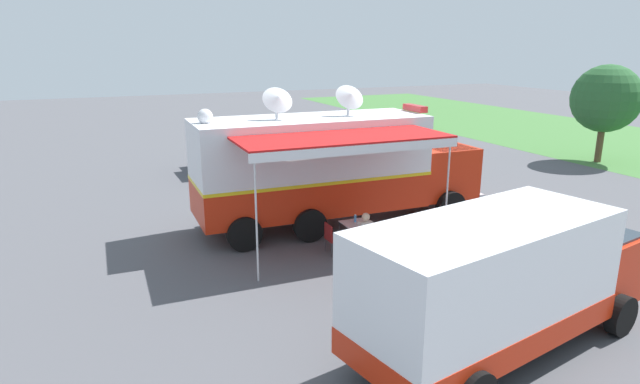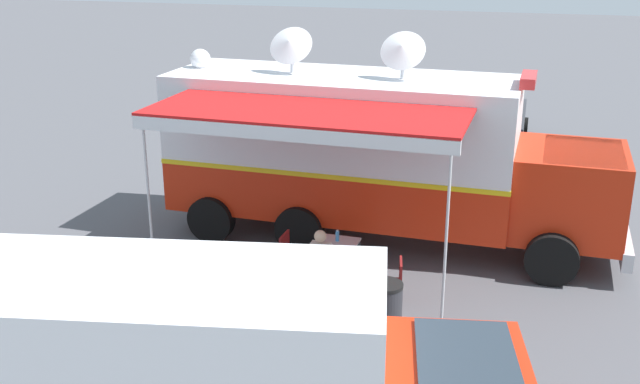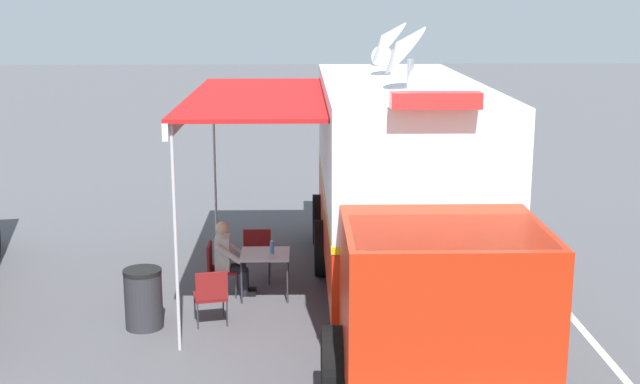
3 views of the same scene
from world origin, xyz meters
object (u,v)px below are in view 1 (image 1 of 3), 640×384
at_px(water_bottle, 355,218).
at_px(car_behind_truck, 223,154).
at_px(seated_responder, 364,233).
at_px(folding_table, 357,225).
at_px(folding_chair_spare_by_truck, 410,233).
at_px(car_far_corner, 297,149).
at_px(folding_chair_at_table, 367,240).
at_px(support_truck, 503,283).
at_px(trash_bin, 432,246).
at_px(folding_chair_beside_table, 332,236).
at_px(command_truck, 333,165).

bearing_deg(water_bottle, car_behind_truck, -173.46).
distance_m(seated_responder, car_behind_truck, 11.35).
bearing_deg(folding_table, folding_chair_spare_by_truck, 57.89).
xyz_separation_m(car_behind_truck, car_far_corner, (0.20, 3.48, 0.00)).
distance_m(car_behind_truck, car_far_corner, 3.48).
bearing_deg(seated_responder, water_bottle, 171.95).
height_order(seated_responder, car_far_corner, car_far_corner).
distance_m(water_bottle, folding_chair_spare_by_truck, 1.59).
xyz_separation_m(folding_chair_spare_by_truck, car_far_corner, (-11.28, 1.00, 0.37)).
distance_m(folding_chair_at_table, folding_chair_spare_by_truck, 1.37).
relative_size(folding_chair_spare_by_truck, support_truck, 0.12).
height_order(folding_table, folding_chair_at_table, folding_chair_at_table).
bearing_deg(folding_chair_spare_by_truck, folding_table, -122.11).
height_order(folding_chair_at_table, trash_bin, trash_bin).
distance_m(folding_chair_at_table, car_behind_truck, 11.54).
bearing_deg(folding_chair_beside_table, trash_bin, 52.95).
xyz_separation_m(folding_table, folding_chair_beside_table, (0.16, -0.85, -0.16)).
bearing_deg(car_behind_truck, car_far_corner, 86.72).
bearing_deg(support_truck, folding_chair_spare_by_truck, 165.55).
bearing_deg(car_behind_truck, water_bottle, 6.54).
height_order(command_truck, support_truck, command_truck).
xyz_separation_m(command_truck, water_bottle, (2.08, -0.27, -1.11)).
relative_size(folding_chair_beside_table, folding_chair_spare_by_truck, 1.00).
distance_m(folding_chair_at_table, car_far_corner, 11.54).
relative_size(folding_chair_spare_by_truck, seated_responder, 0.70).
height_order(water_bottle, folding_chair_spare_by_truck, water_bottle).
xyz_separation_m(folding_table, water_bottle, (-0.11, 0.00, 0.16)).
relative_size(command_truck, support_truck, 1.35).
bearing_deg(water_bottle, folding_chair_spare_by_truck, 54.28).
xyz_separation_m(folding_table, support_truck, (5.84, -0.03, 0.71)).
xyz_separation_m(folding_chair_at_table, folding_chair_beside_table, (-0.64, -0.74, 0.00)).
height_order(folding_chair_at_table, folding_chair_spare_by_truck, same).
bearing_deg(support_truck, car_behind_truck, -175.93).
xyz_separation_m(seated_responder, car_behind_truck, (-11.30, -1.11, 0.23)).
bearing_deg(car_behind_truck, folding_chair_beside_table, 1.90).
height_order(folding_chair_spare_by_truck, seated_responder, seated_responder).
xyz_separation_m(seated_responder, support_truck, (5.23, 0.07, 0.73)).
height_order(folding_table, support_truck, support_truck).
distance_m(seated_responder, car_far_corner, 11.35).
distance_m(water_bottle, folding_chair_at_table, 0.97).
distance_m(folding_table, car_far_corner, 10.73).
bearing_deg(command_truck, support_truck, -2.21).
bearing_deg(trash_bin, folding_chair_beside_table, -127.05).
bearing_deg(folding_table, support_truck, -0.34).
xyz_separation_m(seated_responder, trash_bin, (1.18, 1.42, -0.20)).
bearing_deg(car_behind_truck, trash_bin, 11.43).
bearing_deg(car_far_corner, folding_chair_at_table, -11.88).
xyz_separation_m(folding_chair_at_table, car_far_corner, (-11.29, 2.37, 0.37)).
height_order(seated_responder, car_behind_truck, car_behind_truck).
distance_m(folding_table, support_truck, 5.88).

